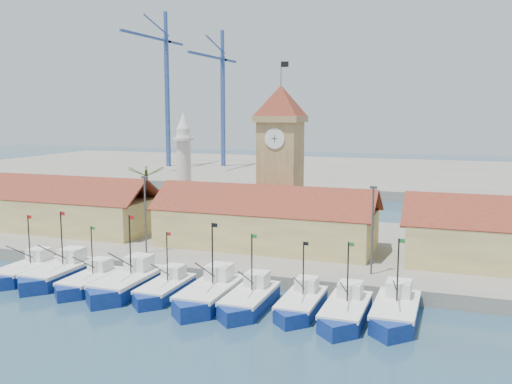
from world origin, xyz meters
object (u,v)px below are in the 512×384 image
at_px(boat_0, 25,272).
at_px(clock_tower, 281,157).
at_px(minaret, 184,169).
at_px(boat_5, 209,296).

height_order(boat_0, clock_tower, clock_tower).
bearing_deg(boat_0, minaret, 75.32).
xyz_separation_m(boat_0, minaret, (6.58, 25.10, 8.98)).
relative_size(boat_5, clock_tower, 0.47).
bearing_deg(minaret, boat_0, -104.68).
distance_m(boat_5, minaret, 31.42).
distance_m(boat_0, boat_5, 21.99).
bearing_deg(clock_tower, minaret, 172.39).
bearing_deg(minaret, clock_tower, -7.61).
xyz_separation_m(boat_0, boat_5, (21.98, -0.80, 0.08)).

